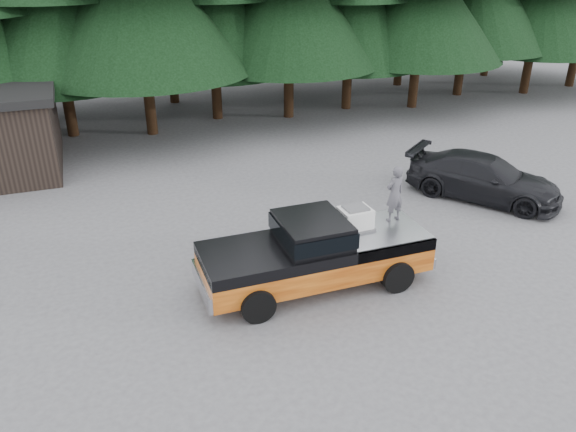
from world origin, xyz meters
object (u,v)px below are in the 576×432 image
object	(u,v)px
pickup_truck	(315,262)
air_compressor	(355,219)
man_on_bed	(395,194)
parked_car	(484,178)

from	to	relation	value
pickup_truck	air_compressor	size ratio (longest dim) A/B	7.55
pickup_truck	man_on_bed	bearing A→B (deg)	7.52
parked_car	pickup_truck	bearing A→B (deg)	165.47
air_compressor	parked_car	xyz separation A→B (m)	(6.43, 2.94, -0.85)
pickup_truck	air_compressor	distance (m)	1.53
pickup_truck	parked_car	xyz separation A→B (m)	(7.62, 3.15, 0.09)
parked_car	air_compressor	bearing A→B (deg)	167.55
air_compressor	parked_car	world-z (taller)	air_compressor
air_compressor	man_on_bed	bearing A→B (deg)	2.75
man_on_bed	parked_car	size ratio (longest dim) A/B	0.30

